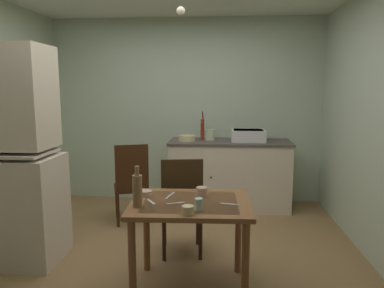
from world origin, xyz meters
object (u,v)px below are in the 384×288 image
object	(u,v)px
hutch_cabinet	(8,163)
chair_far_side	(182,206)
serving_bowl_wide	(145,193)
chair_by_counter	(132,183)
glass_bottle	(137,190)
dining_table	(190,216)
hand_pump	(202,128)
sink_basin	(248,135)
mixing_bowl_counter	(187,138)
mug_dark	(188,210)

from	to	relation	value
hutch_cabinet	chair_far_side	distance (m)	1.63
serving_bowl_wide	chair_by_counter	bearing A→B (deg)	109.03
serving_bowl_wide	glass_bottle	xyz separation A→B (m)	(0.00, -0.29, 0.11)
hutch_cabinet	dining_table	xyz separation A→B (m)	(1.70, -0.39, -0.31)
hutch_cabinet	chair_by_counter	xyz separation A→B (m)	(0.88, 1.01, -0.43)
hand_pump	glass_bottle	bearing A→B (deg)	-98.78
sink_basin	hand_pump	distance (m)	0.62
hand_pump	mixing_bowl_counter	bearing A→B (deg)	-154.64
chair_far_side	serving_bowl_wide	world-z (taller)	chair_far_side
chair_far_side	hand_pump	bearing A→B (deg)	86.01
hutch_cabinet	hand_pump	xyz separation A→B (m)	(1.67, 1.75, 0.15)
hand_pump	chair_far_side	bearing A→B (deg)	-93.99
hutch_cabinet	glass_bottle	distance (m)	1.43
hutch_cabinet	mixing_bowl_counter	world-z (taller)	hutch_cabinet
hutch_cabinet	chair_far_side	bearing A→B (deg)	7.21
hutch_cabinet	sink_basin	world-z (taller)	hutch_cabinet
mixing_bowl_counter	chair_by_counter	distance (m)	0.99
hutch_cabinet	hand_pump	world-z (taller)	hutch_cabinet
sink_basin	dining_table	xyz separation A→B (m)	(-0.58, -2.10, -0.37)
sink_basin	chair_by_counter	bearing A→B (deg)	-153.47
hutch_cabinet	chair_far_side	xyz separation A→B (m)	(1.56, 0.20, -0.42)
sink_basin	mixing_bowl_counter	size ratio (longest dim) A/B	1.95
chair_far_side	glass_bottle	world-z (taller)	glass_bottle
mug_dark	hutch_cabinet	bearing A→B (deg)	158.21
mixing_bowl_counter	mug_dark	distance (m)	2.36
chair_by_counter	sink_basin	bearing A→B (deg)	26.53
mixing_bowl_counter	glass_bottle	bearing A→B (deg)	-94.00
dining_table	sink_basin	bearing A→B (deg)	74.48
glass_bottle	mug_dark	bearing A→B (deg)	-19.68
hand_pump	dining_table	bearing A→B (deg)	-89.36
dining_table	serving_bowl_wide	world-z (taller)	serving_bowl_wide
hutch_cabinet	glass_bottle	bearing A→B (deg)	-22.40
dining_table	chair_by_counter	world-z (taller)	chair_by_counter
hutch_cabinet	sink_basin	bearing A→B (deg)	36.87
chair_far_side	serving_bowl_wide	xyz separation A→B (m)	(-0.25, -0.45, 0.25)
mixing_bowl_counter	serving_bowl_wide	distance (m)	1.93
mug_dark	glass_bottle	size ratio (longest dim) A/B	0.28
hutch_cabinet	chair_by_counter	size ratio (longest dim) A/B	2.05
mug_dark	mixing_bowl_counter	bearing A→B (deg)	95.66
sink_basin	mixing_bowl_counter	bearing A→B (deg)	-176.46
mixing_bowl_counter	serving_bowl_wide	xyz separation A→B (m)	(-0.16, -1.91, -0.20)
hand_pump	glass_bottle	distance (m)	2.33
chair_by_counter	mug_dark	world-z (taller)	chair_by_counter
chair_by_counter	hand_pump	bearing A→B (deg)	43.15
chair_far_side	mug_dark	bearing A→B (deg)	-80.96
hutch_cabinet	chair_far_side	world-z (taller)	hutch_cabinet
hand_pump	serving_bowl_wide	world-z (taller)	hand_pump
sink_basin	serving_bowl_wide	xyz separation A→B (m)	(-0.97, -1.96, -0.24)
hand_pump	glass_bottle	world-z (taller)	hand_pump
hutch_cabinet	hand_pump	bearing A→B (deg)	46.39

